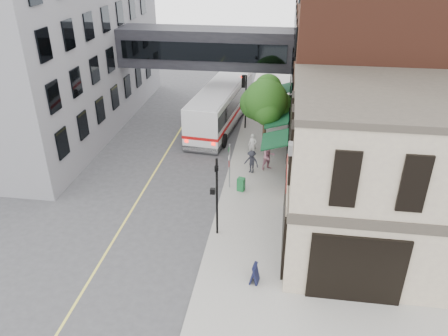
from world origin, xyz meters
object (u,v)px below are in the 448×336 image
(bus, at_px, (222,103))
(pedestrian_b, at_px, (269,156))
(newspaper_box, at_px, (241,184))
(sandwich_board, at_px, (255,273))
(pedestrian_a, at_px, (253,145))
(pedestrian_c, at_px, (251,162))

(bus, relative_size, pedestrian_b, 6.72)
(newspaper_box, bearing_deg, bus, 121.16)
(newspaper_box, bearing_deg, sandwich_board, -62.82)
(pedestrian_a, xyz_separation_m, newspaper_box, (-0.27, -5.13, -0.41))
(pedestrian_b, bearing_deg, pedestrian_c, 177.53)
(sandwich_board, bearing_deg, bus, 112.81)
(pedestrian_b, bearing_deg, bus, 84.82)
(bus, distance_m, pedestrian_a, 6.98)
(bus, relative_size, pedestrian_c, 7.91)
(pedestrian_b, bearing_deg, newspaper_box, -149.70)
(pedestrian_a, height_order, pedestrian_b, pedestrian_b)
(pedestrian_b, bearing_deg, sandwich_board, -123.98)
(pedestrian_a, distance_m, newspaper_box, 5.15)
(pedestrian_a, height_order, newspaper_box, pedestrian_a)
(pedestrian_c, xyz_separation_m, sandwich_board, (1.09, -10.68, -0.31))
(bus, xyz_separation_m, pedestrian_c, (3.34, -8.78, -0.94))
(pedestrian_a, xyz_separation_m, pedestrian_c, (0.16, -2.64, -0.03))
(pedestrian_b, bearing_deg, pedestrian_a, 88.79)
(bus, height_order, pedestrian_a, bus)
(bus, xyz_separation_m, sandwich_board, (4.43, -19.46, -1.25))
(bus, relative_size, pedestrian_a, 7.59)
(pedestrian_a, height_order, sandwich_board, pedestrian_a)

